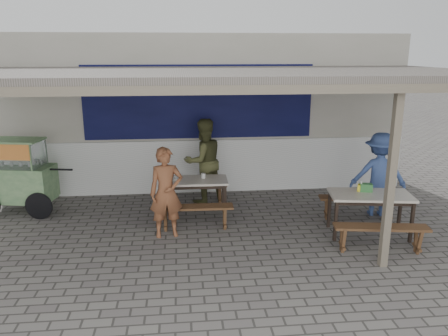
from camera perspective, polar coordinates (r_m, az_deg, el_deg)
ground at (r=7.33m, az=-0.35°, el=-10.21°), size 60.00×60.00×0.00m
back_wall at (r=10.29m, az=-2.27°, el=7.17°), size 9.00×1.28×3.50m
warung_roof at (r=7.54m, az=-0.92°, el=11.92°), size 9.00×4.21×2.81m
table_left at (r=8.38m, az=-3.90°, el=-2.05°), size 1.28×0.69×0.75m
bench_left_street at (r=7.87m, az=-3.80°, el=-5.78°), size 1.37×0.31×0.45m
bench_left_wall at (r=9.11m, az=-3.92°, el=-2.84°), size 1.37×0.31×0.45m
table_right at (r=7.94m, az=18.58°, el=-3.77°), size 1.47×0.90×0.75m
bench_right_street at (r=7.42m, az=19.80°, el=-7.95°), size 1.50×0.50×0.45m
bench_right_wall at (r=8.69m, az=17.18°, el=-4.36°), size 1.50×0.50×0.45m
vendor_cart at (r=9.46m, az=-25.30°, el=-0.63°), size 1.91×0.95×1.48m
patron_street_side at (r=7.52m, az=-7.55°, el=-3.21°), size 0.62×0.46×1.57m
patron_wall_side at (r=9.17m, az=-2.69°, el=0.93°), size 1.07×0.98×1.79m
patron_right_table at (r=8.96m, az=19.57°, el=-0.79°), size 1.18×0.86×1.63m
tissue_box at (r=8.01m, az=17.45°, el=-2.48°), size 0.16×0.16×0.12m
donation_box at (r=8.02m, az=18.05°, el=-2.43°), size 0.23×0.18×0.14m
condiment_jar at (r=8.43m, az=-2.71°, el=-1.01°), size 0.09×0.09×0.10m
condiment_bowl at (r=8.38m, az=-6.11°, el=-1.36°), size 0.21×0.21×0.05m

